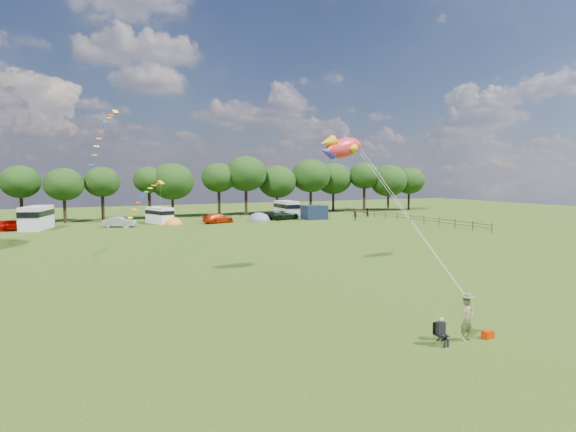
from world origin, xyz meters
name	(u,v)px	position (x,y,z in m)	size (l,w,h in m)	color
ground_plane	(347,295)	(0.00, 0.00, 0.00)	(180.00, 180.00, 0.00)	black
tree_line	(195,179)	(5.30, 54.99, 6.35)	(102.98, 10.98, 10.27)	black
fence	(404,217)	(32.00, 34.50, 0.70)	(0.12, 33.12, 1.20)	#472D19
car_a	(13,225)	(-20.43, 45.64, 0.72)	(1.70, 4.32, 1.44)	#AE0400
car_b	(119,222)	(-7.84, 44.13, 0.70)	(1.49, 3.98, 1.41)	gray
car_c	(218,218)	(5.77, 43.79, 0.69)	(1.94, 4.63, 1.39)	#B72708
car_d	(284,215)	(16.77, 44.78, 0.71)	(2.36, 5.21, 1.42)	black
campervan_b	(37,217)	(-17.75, 46.05, 1.60)	(4.18, 6.54, 2.97)	silver
campervan_c	(160,215)	(-2.04, 46.83, 1.26)	(3.43, 5.19, 2.35)	silver
campervan_d	(287,208)	(18.89, 48.26, 1.46)	(2.46, 5.59, 2.72)	#B5B6B7
tent_orange	(173,224)	(-0.62, 44.42, 0.02)	(2.63, 2.88, 2.06)	orange
tent_greyblue	(259,221)	(12.39, 44.34, 0.02)	(3.43, 3.75, 2.55)	slate
awning_navy	(314,212)	(21.36, 43.21, 1.10)	(3.51, 2.85, 2.19)	black
kite_flyer	(467,319)	(0.36, -8.82, 0.93)	(0.68, 0.45, 1.86)	#64653F
camp_chair	(440,328)	(-1.02, -8.72, 0.69)	(0.51, 0.50, 1.16)	#99999E
kite_bag	(488,334)	(1.38, -9.01, 0.17)	(0.48, 0.32, 0.34)	#A82200
fish_kite	(340,148)	(3.62, 6.75, 8.96)	(4.15, 1.98, 2.18)	red
streamer_kite_a	(106,127)	(-10.70, 26.28, 11.53)	(3.30, 5.43, 5.74)	yellow
streamer_kite_b	(147,195)	(-8.09, 19.37, 5.23)	(4.23, 4.58, 3.77)	#FF9E03
walker_a	(367,213)	(30.80, 42.40, 0.77)	(0.75, 0.46, 1.54)	black
walker_b	(355,216)	(25.93, 38.52, 0.73)	(0.95, 0.44, 1.47)	black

